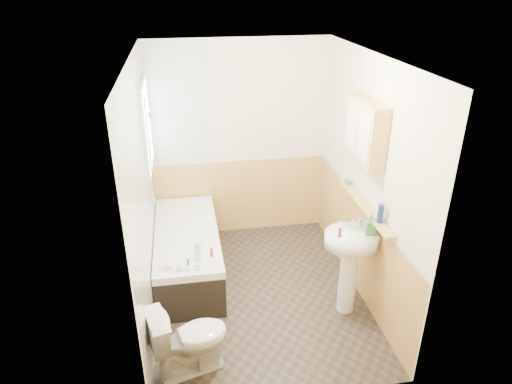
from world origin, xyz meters
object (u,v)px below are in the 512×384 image
sink (350,256)px  pine_shelf (364,206)px  medicine_cabinet (365,131)px  bathtub (188,251)px  toilet (189,339)px

sink → pine_shelf: size_ratio=0.83×
sink → pine_shelf: pine_shelf is taller
sink → medicine_cabinet: size_ratio=1.58×
sink → pine_shelf: 0.52m
bathtub → toilet: 1.45m
bathtub → medicine_cabinet: 2.38m
pine_shelf → toilet: bearing=-156.6°
bathtub → sink: (1.57, -0.92, 0.37)m
bathtub → pine_shelf: (1.77, -0.67, 0.77)m
toilet → pine_shelf: size_ratio=0.55×
pine_shelf → bathtub: bearing=159.2°
bathtub → sink: size_ratio=1.64×
toilet → sink: 1.72m
toilet → pine_shelf: (1.80, 0.78, 0.73)m
bathtub → medicine_cabinet: size_ratio=2.59×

